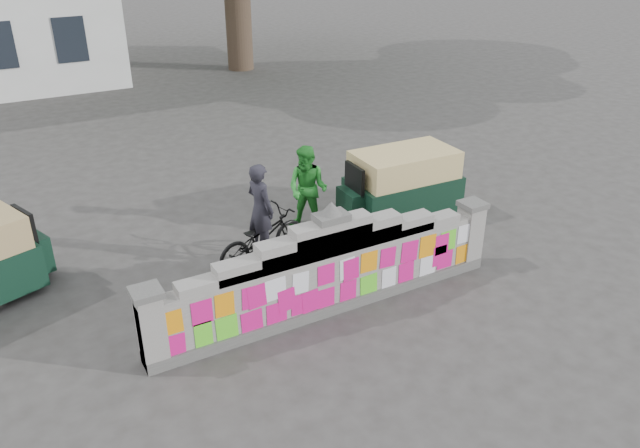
{
  "coord_description": "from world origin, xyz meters",
  "views": [
    {
      "loc": [
        -4.54,
        -7.67,
        6.04
      ],
      "look_at": [
        0.36,
        1.0,
        1.1
      ],
      "focal_mm": 35.0,
      "sensor_mm": 36.0,
      "label": 1
    }
  ],
  "objects_px": {
    "pedestrian": "(308,189)",
    "cyclist_rider": "(261,221)",
    "rickshaw_right": "(401,184)",
    "cyclist_bike": "(262,238)"
  },
  "relations": [
    {
      "from": "cyclist_bike",
      "to": "cyclist_rider",
      "type": "relative_size",
      "value": 1.12
    },
    {
      "from": "cyclist_rider",
      "to": "rickshaw_right",
      "type": "bearing_deg",
      "value": -98.47
    },
    {
      "from": "cyclist_rider",
      "to": "rickshaw_right",
      "type": "xyz_separation_m",
      "value": [
        3.48,
        0.33,
        -0.09
      ]
    },
    {
      "from": "pedestrian",
      "to": "rickshaw_right",
      "type": "bearing_deg",
      "value": 37.46
    },
    {
      "from": "cyclist_bike",
      "to": "pedestrian",
      "type": "distance_m",
      "value": 1.73
    },
    {
      "from": "cyclist_bike",
      "to": "rickshaw_right",
      "type": "distance_m",
      "value": 3.5
    },
    {
      "from": "cyclist_bike",
      "to": "pedestrian",
      "type": "height_order",
      "value": "pedestrian"
    },
    {
      "from": "rickshaw_right",
      "to": "cyclist_rider",
      "type": "bearing_deg",
      "value": 7.5
    },
    {
      "from": "cyclist_bike",
      "to": "rickshaw_right",
      "type": "xyz_separation_m",
      "value": [
        3.48,
        0.33,
        0.27
      ]
    },
    {
      "from": "pedestrian",
      "to": "cyclist_rider",
      "type": "bearing_deg",
      "value": -98.22
    }
  ]
}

